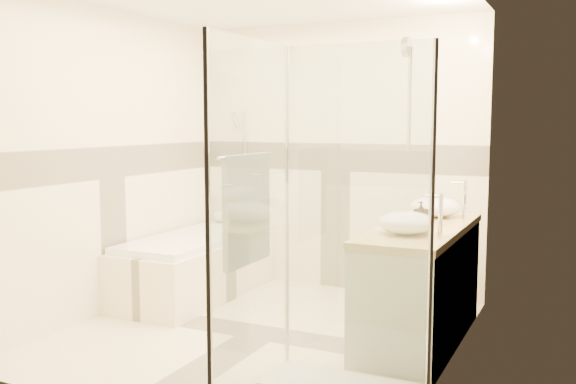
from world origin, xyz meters
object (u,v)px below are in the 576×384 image
at_px(vanity, 420,285).
at_px(shower_enclosure, 312,318).
at_px(vessel_sink_near, 435,206).
at_px(amenity_bottle_a, 421,213).
at_px(vessel_sink_far, 406,222).
at_px(amenity_bottle_b, 417,218).
at_px(bathtub, 196,263).

bearing_deg(vanity, shower_enclosure, -102.97).
height_order(vanity, vessel_sink_near, vessel_sink_near).
relative_size(vessel_sink_near, amenity_bottle_a, 2.32).
bearing_deg(amenity_bottle_a, vanity, -70.85).
relative_size(vessel_sink_far, amenity_bottle_a, 2.20).
bearing_deg(shower_enclosure, amenity_bottle_b, 77.26).
bearing_deg(shower_enclosure, bathtub, 138.90).
bearing_deg(bathtub, vessel_sink_far, -17.94).
xyz_separation_m(bathtub, vessel_sink_near, (2.13, 0.16, 0.62)).
bearing_deg(vessel_sink_near, amenity_bottle_a, -90.00).
relative_size(shower_enclosure, vessel_sink_near, 5.18).
relative_size(amenity_bottle_a, amenity_bottle_b, 1.27).
relative_size(shower_enclosure, vessel_sink_far, 5.46).
bearing_deg(vessel_sink_far, shower_enclosure, -106.33).
distance_m(vanity, amenity_bottle_a, 0.51).
bearing_deg(bathtub, vessel_sink_near, 4.30).
relative_size(vanity, vessel_sink_near, 4.11).
xyz_separation_m(shower_enclosure, amenity_bottle_b, (0.27, 1.21, 0.41)).
relative_size(shower_enclosure, amenity_bottle_a, 12.00).
xyz_separation_m(shower_enclosure, vessel_sink_far, (0.27, 0.93, 0.42)).
height_order(shower_enclosure, vessel_sink_near, shower_enclosure).
distance_m(shower_enclosure, vessel_sink_near, 1.85).
xyz_separation_m(bathtub, amenity_bottle_b, (2.13, -0.41, 0.61)).
xyz_separation_m(vessel_sink_near, vessel_sink_far, (0.00, -0.85, -0.00)).
distance_m(vanity, amenity_bottle_b, 0.50).
bearing_deg(amenity_bottle_b, amenity_bottle_a, 90.00).
xyz_separation_m(vessel_sink_near, amenity_bottle_b, (0.00, -0.57, -0.01)).
bearing_deg(shower_enclosure, vanity, 77.03).
relative_size(bathtub, vessel_sink_far, 4.55).
height_order(bathtub, shower_enclosure, shower_enclosure).
relative_size(vanity, shower_enclosure, 0.79).
height_order(shower_enclosure, amenity_bottle_a, shower_enclosure).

